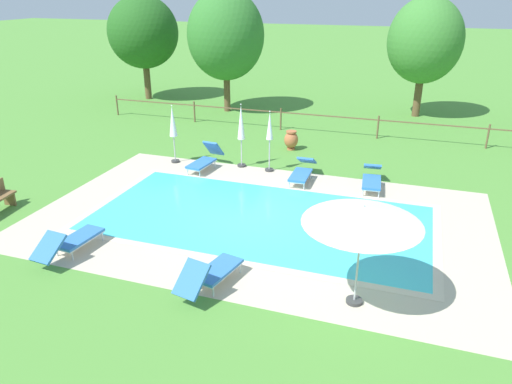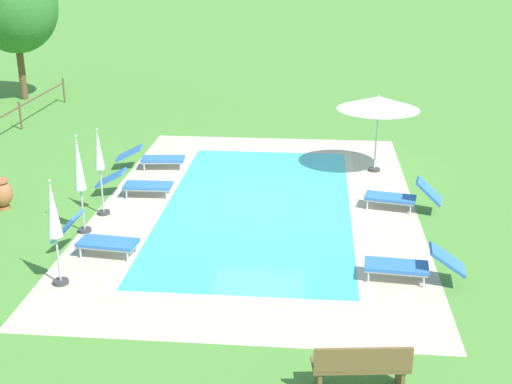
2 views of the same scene
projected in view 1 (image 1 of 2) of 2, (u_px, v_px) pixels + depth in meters
name	position (u px, v px, depth m)	size (l,w,h in m)	color
ground_plane	(259.00, 218.00, 14.24)	(160.00, 160.00, 0.00)	#518E38
pool_deck_paving	(259.00, 218.00, 14.24)	(13.17, 8.27, 0.01)	beige
swimming_pool_water	(259.00, 218.00, 14.24)	(9.75, 4.85, 0.01)	#42CCD6
pool_coping_rim	(259.00, 218.00, 14.24)	(10.23, 5.33, 0.01)	beige
sun_lounger_north_near_steps	(302.00, 171.00, 16.89)	(0.64, 2.07, 0.74)	#3370BC
sun_lounger_north_mid	(211.00, 273.00, 10.82)	(0.99, 2.04, 0.90)	#3370BC
sun_lounger_north_far	(372.00, 178.00, 16.29)	(0.79, 2.12, 0.72)	#3370BC
sun_lounger_north_end	(71.00, 241.00, 12.21)	(0.78, 2.07, 0.80)	#3370BC
sun_lounger_south_near_corner	(205.00, 159.00, 17.95)	(0.80, 1.95, 0.95)	#3370BC
patio_umbrella_open_foreground	(362.00, 215.00, 9.60)	(2.45, 2.45, 2.35)	#383838
patio_umbrella_closed_row_west	(270.00, 132.00, 17.32)	(0.32, 0.32, 2.27)	#383838
patio_umbrella_closed_row_mid_west	(241.00, 126.00, 17.73)	(0.32, 0.32, 2.42)	#383838
patio_umbrella_closed_row_centre	(173.00, 125.00, 18.21)	(0.32, 0.32, 2.26)	#383838
terracotta_urn_near_fence	(291.00, 140.00, 20.09)	(0.58, 0.58, 0.81)	#B7663D
perimeter_fence	(328.00, 119.00, 22.14)	(22.73, 0.08, 1.05)	brown
tree_far_west	(425.00, 41.00, 24.06)	(3.72, 3.72, 5.96)	brown
tree_west_mid	(143.00, 32.00, 28.05)	(4.09, 4.09, 5.97)	brown
tree_centre	(226.00, 36.00, 25.06)	(4.03, 4.03, 6.30)	brown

